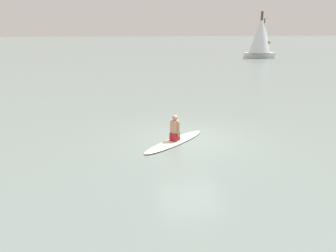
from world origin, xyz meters
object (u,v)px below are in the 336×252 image
at_px(sailboat_near_right, 261,36).
at_px(sailboat_center_horizon, 264,32).
at_px(surfboard, 175,141).
at_px(person_paddler, 175,129).

bearing_deg(sailboat_near_right, sailboat_center_horizon, 72.48).
height_order(surfboard, person_paddler, person_paddler).
bearing_deg(sailboat_center_horizon, person_paddler, 97.92).
height_order(surfboard, sailboat_near_right, sailboat_near_right).
distance_m(person_paddler, sailboat_near_right, 39.20).
bearing_deg(sailboat_near_right, surfboard, -110.58).
bearing_deg(person_paddler, surfboard, 49.27).
height_order(person_paddler, sailboat_center_horizon, sailboat_center_horizon).
relative_size(surfboard, sailboat_center_horizon, 0.45).
distance_m(surfboard, sailboat_center_horizon, 94.98).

